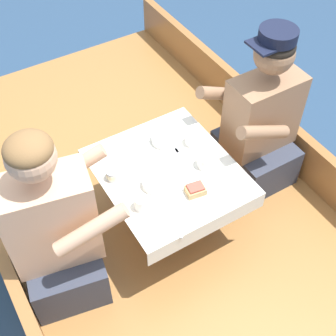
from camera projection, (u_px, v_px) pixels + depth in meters
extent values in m
plane|color=navy|center=(165.00, 242.00, 2.94)|extent=(60.00, 60.00, 0.00)
cube|color=#9E6B38|center=(165.00, 229.00, 2.83)|extent=(1.85, 3.56, 0.29)
cube|color=#936033|center=(9.00, 273.00, 2.31)|extent=(0.06, 3.56, 0.29)
cube|color=#936033|center=(287.00, 141.00, 2.93)|extent=(0.06, 3.56, 0.29)
cylinder|color=#B2B2B7|center=(168.00, 197.00, 2.55)|extent=(0.07, 0.07, 0.40)
cube|color=#9E6B38|center=(168.00, 172.00, 2.40)|extent=(0.64, 0.72, 0.02)
cube|color=white|center=(168.00, 171.00, 2.39)|extent=(0.67, 0.75, 0.00)
cube|color=white|center=(209.00, 228.00, 2.22)|extent=(0.67, 0.00, 0.10)
cube|color=white|center=(134.00, 135.00, 2.64)|extent=(0.67, 0.00, 0.10)
cube|color=#333847|center=(65.00, 264.00, 2.36)|extent=(0.44, 0.50, 0.26)
cube|color=tan|center=(51.00, 220.00, 2.07)|extent=(0.44, 0.29, 0.51)
sphere|color=tan|center=(31.00, 157.00, 1.77)|extent=(0.20, 0.20, 0.20)
ellipsoid|color=brown|center=(28.00, 149.00, 1.73)|extent=(0.19, 0.19, 0.11)
cylinder|color=tan|center=(73.00, 169.00, 2.15)|extent=(0.34, 0.13, 0.21)
cylinder|color=tan|center=(91.00, 230.00, 1.92)|extent=(0.34, 0.13, 0.21)
cube|color=#333847|center=(254.00, 157.00, 2.85)|extent=(0.36, 0.44, 0.26)
cube|color=#936B4C|center=(263.00, 113.00, 2.58)|extent=(0.40, 0.22, 0.46)
sphere|color=#936B4C|center=(274.00, 54.00, 2.30)|extent=(0.21, 0.21, 0.21)
ellipsoid|color=black|center=(276.00, 46.00, 2.26)|extent=(0.20, 0.20, 0.11)
cylinder|color=#936B4C|center=(264.00, 132.00, 2.37)|extent=(0.34, 0.07, 0.21)
cylinder|color=#936B4C|center=(222.00, 94.00, 2.58)|extent=(0.34, 0.07, 0.21)
cylinder|color=black|center=(278.00, 35.00, 2.22)|extent=(0.19, 0.19, 0.06)
cube|color=black|center=(262.00, 46.00, 2.21)|extent=(0.10, 0.15, 0.01)
cylinder|color=white|center=(195.00, 193.00, 2.28)|extent=(0.20, 0.20, 0.01)
cylinder|color=white|center=(129.00, 157.00, 2.44)|extent=(0.20, 0.20, 0.01)
cube|color=tan|center=(195.00, 190.00, 2.27)|extent=(0.10, 0.09, 0.04)
cube|color=#B74C3D|center=(196.00, 187.00, 2.25)|extent=(0.08, 0.07, 0.01)
cylinder|color=white|center=(164.00, 139.00, 2.52)|extent=(0.14, 0.14, 0.04)
cylinder|color=beige|center=(164.00, 137.00, 2.51)|extent=(0.11, 0.11, 0.02)
cylinder|color=white|center=(155.00, 183.00, 2.31)|extent=(0.12, 0.12, 0.04)
cylinder|color=beige|center=(154.00, 181.00, 2.30)|extent=(0.10, 0.10, 0.02)
cylinder|color=white|center=(205.00, 161.00, 2.39)|extent=(0.08, 0.08, 0.06)
torus|color=white|center=(213.00, 157.00, 2.40)|extent=(0.04, 0.01, 0.04)
cylinder|color=#3D2314|center=(205.00, 158.00, 2.38)|extent=(0.07, 0.07, 0.01)
cylinder|color=white|center=(141.00, 203.00, 2.21)|extent=(0.07, 0.07, 0.07)
torus|color=white|center=(149.00, 199.00, 2.22)|extent=(0.04, 0.01, 0.04)
cylinder|color=#3D2314|center=(141.00, 200.00, 2.19)|extent=(0.06, 0.06, 0.01)
cylinder|color=white|center=(192.00, 139.00, 2.50)|extent=(0.08, 0.08, 0.06)
torus|color=white|center=(200.00, 135.00, 2.51)|extent=(0.04, 0.01, 0.04)
cylinder|color=#3D2314|center=(193.00, 136.00, 2.48)|extent=(0.07, 0.07, 0.01)
cylinder|color=silver|center=(113.00, 175.00, 2.33)|extent=(0.06, 0.06, 0.05)
cylinder|color=beige|center=(113.00, 175.00, 2.33)|extent=(0.07, 0.07, 0.03)
cube|color=silver|center=(167.00, 229.00, 2.14)|extent=(0.09, 0.16, 0.00)
cube|color=silver|center=(224.00, 178.00, 2.35)|extent=(0.17, 0.03, 0.00)
ellipsoid|color=silver|center=(211.00, 182.00, 2.33)|extent=(0.04, 0.02, 0.01)
cube|color=silver|center=(183.00, 159.00, 2.44)|extent=(0.03, 0.17, 0.00)
cube|color=silver|center=(177.00, 150.00, 2.48)|extent=(0.02, 0.04, 0.00)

